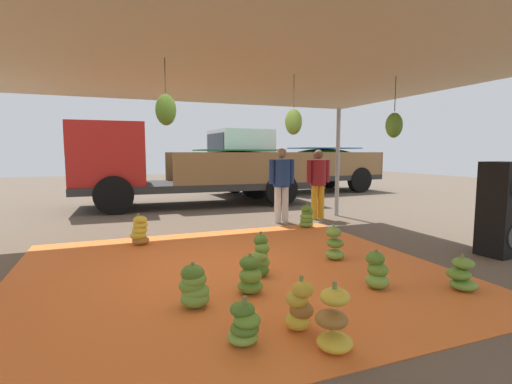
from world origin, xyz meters
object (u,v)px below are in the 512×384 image
object	(u,v)px
banana_bunch_9	(194,287)
cargo_truck_main	(185,166)
banana_bunch_2	(377,271)
worker_0	(282,180)
banana_bunch_3	(462,275)
worker_1	(318,179)
banana_bunch_4	(307,217)
banana_bunch_5	(261,257)
banana_bunch_6	(244,325)
banana_bunch_0	(299,307)
banana_bunch_1	(250,276)
banana_bunch_8	(334,322)
banana_bunch_7	(140,231)
banana_bunch_10	(335,245)
cargo_truck_far	(291,163)
speaker_stack	(501,209)

from	to	relation	value
banana_bunch_9	cargo_truck_main	xyz separation A→B (m)	(1.27, 7.43, 0.96)
banana_bunch_2	worker_0	size ratio (longest dim) A/B	0.27
banana_bunch_3	worker_1	bearing A→B (deg)	79.94
banana_bunch_4	cargo_truck_main	xyz separation A→B (m)	(-1.80, 4.24, 0.95)
banana_bunch_5	banana_bunch_6	size ratio (longest dim) A/B	1.43
banana_bunch_0	banana_bunch_3	distance (m)	2.22
cargo_truck_main	banana_bunch_5	bearing A→B (deg)	-92.25
banana_bunch_1	banana_bunch_6	world-z (taller)	banana_bunch_1
banana_bunch_8	banana_bunch_7	bearing A→B (deg)	106.26
banana_bunch_10	banana_bunch_7	bearing A→B (deg)	143.14
banana_bunch_10	banana_bunch_6	bearing A→B (deg)	-138.43
banana_bunch_1	banana_bunch_6	bearing A→B (deg)	-112.71
cargo_truck_far	banana_bunch_9	bearing A→B (deg)	-121.56
worker_0	worker_1	distance (m)	1.01
banana_bunch_4	banana_bunch_5	world-z (taller)	banana_bunch_5
cargo_truck_main	speaker_stack	world-z (taller)	cargo_truck_main
banana_bunch_4	banana_bunch_10	world-z (taller)	banana_bunch_10
banana_bunch_2	speaker_stack	bearing A→B (deg)	9.90
cargo_truck_main	cargo_truck_far	world-z (taller)	same
banana_bunch_5	banana_bunch_10	world-z (taller)	banana_bunch_5
banana_bunch_6	worker_0	distance (m)	5.53
worker_0	banana_bunch_1	bearing A→B (deg)	-119.61
banana_bunch_9	worker_1	xyz separation A→B (m)	(3.83, 4.02, 0.75)
banana_bunch_7	banana_bunch_9	size ratio (longest dim) A/B	1.16
banana_bunch_0	banana_bunch_7	xyz separation A→B (m)	(-1.13, 3.75, 0.02)
banana_bunch_0	banana_bunch_2	bearing A→B (deg)	24.19
banana_bunch_10	banana_bunch_5	bearing A→B (deg)	-167.34
banana_bunch_4	banana_bunch_8	size ratio (longest dim) A/B	0.91
banana_bunch_4	banana_bunch_8	distance (m)	4.97
banana_bunch_0	cargo_truck_far	size ratio (longest dim) A/B	0.07
banana_bunch_1	banana_bunch_7	size ratio (longest dim) A/B	0.84
banana_bunch_4	banana_bunch_6	distance (m)	4.99
banana_bunch_7	cargo_truck_far	size ratio (longest dim) A/B	0.08
banana_bunch_2	banana_bunch_7	distance (m)	4.00
banana_bunch_4	banana_bunch_6	world-z (taller)	banana_bunch_4
banana_bunch_0	banana_bunch_8	distance (m)	0.43
cargo_truck_main	cargo_truck_far	size ratio (longest dim) A/B	1.00
cargo_truck_far	banana_bunch_8	bearing A→B (deg)	-114.72
cargo_truck_main	worker_1	xyz separation A→B (m)	(2.56, -3.41, -0.21)
cargo_truck_main	banana_bunch_6	bearing A→B (deg)	-97.07
banana_bunch_10	worker_0	distance (m)	3.13
banana_bunch_0	cargo_truck_main	size ratio (longest dim) A/B	0.07
banana_bunch_10	speaker_stack	bearing A→B (deg)	-15.27
banana_bunch_0	banana_bunch_9	size ratio (longest dim) A/B	1.05
banana_bunch_0	banana_bunch_6	distance (m)	0.55
banana_bunch_9	speaker_stack	bearing A→B (deg)	2.71
banana_bunch_1	banana_bunch_4	xyz separation A→B (m)	(2.40, 3.06, 0.02)
banana_bunch_5	banana_bunch_9	xyz separation A→B (m)	(-1.00, -0.63, -0.05)
banana_bunch_0	banana_bunch_7	size ratio (longest dim) A/B	0.91
cargo_truck_far	speaker_stack	bearing A→B (deg)	-95.95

